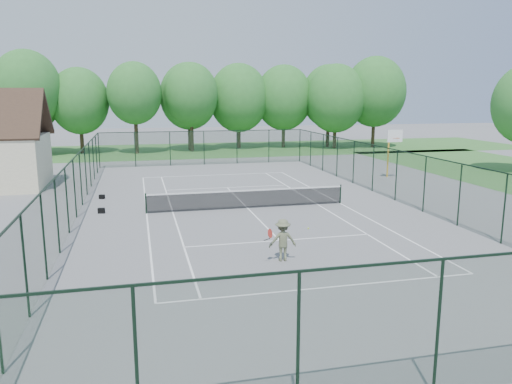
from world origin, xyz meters
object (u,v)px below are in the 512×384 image
tennis_net (248,198)px  tennis_player (283,240)px  basketball_goal (392,144)px  sports_bag_a (101,211)px

tennis_net → tennis_player: 8.97m
basketball_goal → sports_bag_a: size_ratio=10.33×
tennis_net → basketball_goal: bearing=30.4°
basketball_goal → tennis_player: bearing=-129.1°
sports_bag_a → tennis_net: bearing=1.9°
tennis_net → tennis_player: (-0.62, -8.94, 0.23)m
sports_bag_a → tennis_player: 12.00m
basketball_goal → tennis_player: 21.20m
tennis_net → sports_bag_a: bearing=175.3°
tennis_player → basketball_goal: bearing=50.9°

